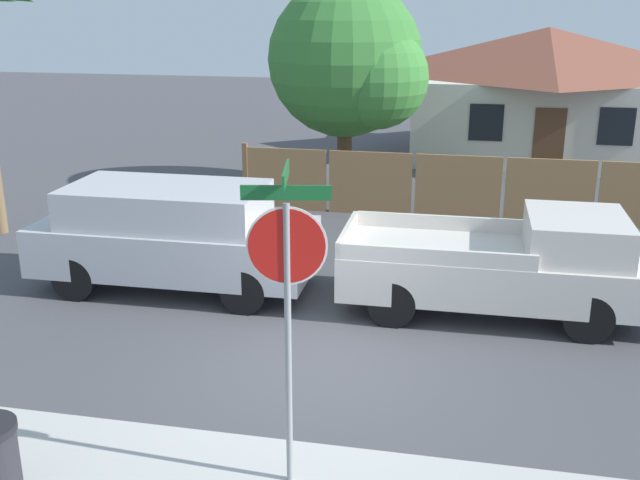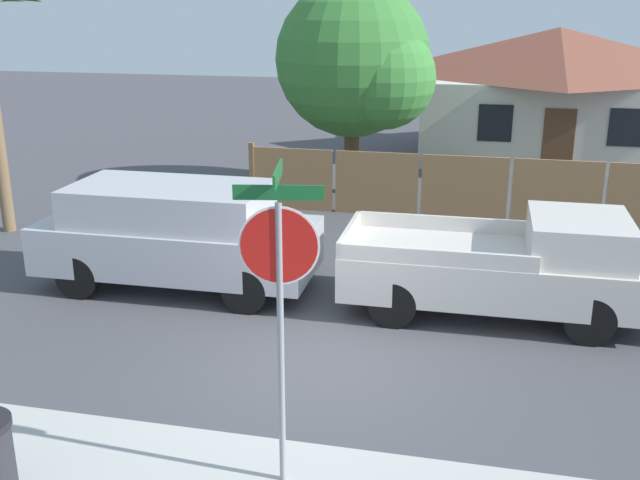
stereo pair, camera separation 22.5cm
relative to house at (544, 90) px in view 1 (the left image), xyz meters
name	(u,v)px [view 1 (the left image)]	position (x,y,z in m)	size (l,w,h in m)	color
ground_plane	(319,364)	(-4.21, -16.40, -2.17)	(80.00, 80.00, 0.00)	#47474C
wooden_fence	(549,192)	(-0.39, -8.34, -1.40)	(14.85, 0.12, 1.65)	#997047
house	(544,90)	(0.00, 0.00, 0.00)	(8.89, 6.50, 4.19)	beige
oak_tree	(352,63)	(-5.39, -6.46, 1.29)	(4.22, 4.02, 5.57)	brown
red_suv	(173,233)	(-7.41, -13.94, -1.14)	(4.98, 2.07, 1.91)	#B7B7BC
orange_pickup	(503,264)	(-1.60, -13.94, -1.31)	(4.88, 2.05, 1.76)	silver
stop_sign	(287,275)	(-3.97, -19.14, 0.24)	(0.88, 0.79, 3.52)	gray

